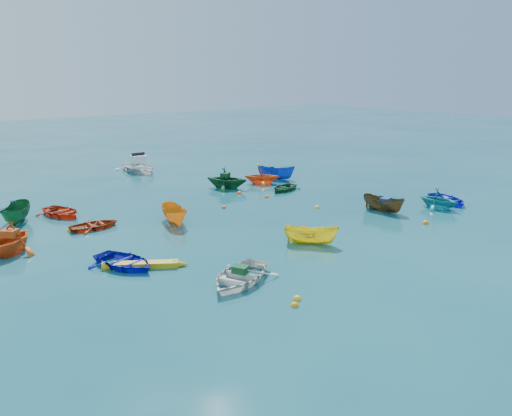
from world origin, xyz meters
TOP-DOWN VIEW (x-y plane):
  - ground at (0.00, 0.00)m, footprint 160.00×160.00m
  - dinghy_blue_sw at (-9.76, 2.02)m, footprint 3.16×3.74m
  - dinghy_white_near at (-6.78, -2.48)m, footprint 4.28×3.80m
  - sampan_brown_mid at (6.67, 0.75)m, footprint 1.38×2.93m
  - dinghy_blue_se at (11.62, -0.61)m, footprint 3.17×3.70m
  - dinghy_orange_w at (-13.25, 6.97)m, footprint 4.02×4.01m
  - sampan_yellow_mid at (-1.14, -0.88)m, footprint 2.59×2.73m
  - dinghy_green_e at (5.54, 8.76)m, footprint 3.09×2.62m
  - dinghy_cyan_se at (9.91, -1.00)m, footprint 2.40×2.74m
  - dinghy_red_nw at (-8.68, 8.34)m, footprint 2.72×1.99m
  - sampan_orange_n at (-4.70, 6.49)m, footprint 1.82×3.18m
  - dinghy_green_n at (2.66, 11.88)m, footprint 3.94×4.06m
  - sampan_blue_far at (7.72, 12.19)m, footprint 2.70×3.21m
  - dinghy_red_far at (-9.29, 12.03)m, footprint 2.87×3.53m
  - dinghy_orange_far at (5.71, 11.48)m, footprint 3.53×3.50m
  - sampan_green_far at (-11.76, 12.06)m, footprint 2.65×3.43m
  - kayak_yellow at (-9.05, 1.34)m, footprint 3.18×2.30m
  - motorboat_white at (0.43, 21.87)m, footprint 3.45×4.71m
  - tarp_green_a at (-6.69, -2.43)m, footprint 0.69×0.76m
  - tarp_blue_a at (6.68, 0.60)m, footprint 0.71×0.57m
  - tarp_orange_a at (-13.22, 7.00)m, footprint 0.88×0.88m
  - tarp_green_b at (2.61, 11.96)m, footprint 0.90×0.85m
  - buoy_or_a at (-6.47, -5.49)m, footprint 0.31×0.31m
  - buoy_ye_a at (-6.03, -5.15)m, footprint 0.34×0.34m
  - buoy_or_b at (6.36, -2.48)m, footprint 0.37×0.37m
  - buoy_or_c at (-0.68, 7.42)m, footprint 0.31×0.31m
  - buoy_ye_c at (3.93, 3.75)m, footprint 0.35×0.35m
  - buoy_or_d at (2.32, 9.87)m, footprint 0.37×0.37m
  - buoy_ye_d at (-9.96, 8.65)m, footprint 0.30×0.30m
  - buoy_or_e at (3.20, 7.88)m, footprint 0.33×0.33m
  - buoy_ye_e at (10.37, 17.82)m, footprint 0.35×0.35m

SIDE VIEW (x-z plane):
  - ground at x=0.00m, z-range 0.00..0.00m
  - dinghy_blue_sw at x=-9.76m, z-range -0.33..0.33m
  - dinghy_white_near at x=-6.78m, z-range -0.37..0.37m
  - sampan_brown_mid at x=6.67m, z-range -0.55..0.55m
  - dinghy_blue_se at x=11.62m, z-range -0.32..0.32m
  - dinghy_orange_w at x=-13.25m, z-range -0.80..0.80m
  - sampan_yellow_mid at x=-1.14m, z-range -0.53..0.53m
  - dinghy_green_e at x=5.54m, z-range -0.27..0.27m
  - dinghy_cyan_se at x=9.91m, z-range -0.69..0.69m
  - dinghy_red_nw at x=-8.68m, z-range -0.28..0.28m
  - sampan_orange_n at x=-4.70m, z-range -0.58..0.58m
  - dinghy_green_n at x=2.66m, z-range -0.82..0.82m
  - sampan_blue_far at x=7.72m, z-range -0.60..0.60m
  - dinghy_red_far at x=-9.29m, z-range -0.32..0.32m
  - dinghy_orange_far at x=5.71m, z-range -0.70..0.70m
  - sampan_green_far at x=-11.76m, z-range -0.63..0.63m
  - kayak_yellow at x=-9.05m, z-range -0.17..0.17m
  - motorboat_white at x=0.43m, z-range -0.78..0.78m
  - buoy_or_a at x=-6.47m, z-range -0.15..0.15m
  - buoy_ye_a at x=-6.03m, z-range -0.17..0.17m
  - buoy_or_b at x=6.36m, z-range -0.19..0.19m
  - buoy_or_c at x=-0.68m, z-range -0.16..0.16m
  - buoy_ye_c at x=3.93m, z-range -0.17..0.17m
  - buoy_or_d at x=2.32m, z-range -0.18..0.18m
  - buoy_ye_d at x=-9.96m, z-range -0.15..0.15m
  - buoy_or_e at x=3.20m, z-range -0.17..0.17m
  - buoy_ye_e at x=10.37m, z-range -0.18..0.18m
  - tarp_green_a at x=-6.69m, z-range 0.37..0.67m
  - tarp_blue_a at x=6.68m, z-range 0.55..0.87m
  - tarp_orange_a at x=-13.22m, z-range 0.80..1.15m
  - tarp_green_b at x=2.61m, z-range 0.82..1.17m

